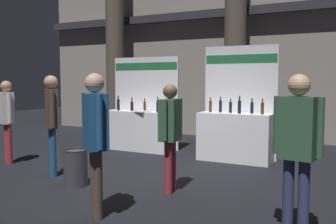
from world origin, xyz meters
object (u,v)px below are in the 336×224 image
at_px(visitor_5, 95,130).
at_px(visitor_0, 170,128).
at_px(visitor_1, 52,116).
at_px(visitor_2, 297,139).
at_px(trash_bin, 76,167).
at_px(visitor_4, 7,115).
at_px(exhibitor_booth_1, 236,132).
at_px(exhibitor_booth_0, 140,126).

bearing_deg(visitor_5, visitor_0, 116.45).
bearing_deg(visitor_1, visitor_2, 33.37).
distance_m(trash_bin, visitor_5, 1.75).
relative_size(visitor_0, visitor_4, 0.97).
bearing_deg(exhibitor_booth_1, visitor_1, -132.57).
bearing_deg(visitor_4, visitor_1, 13.33).
bearing_deg(visitor_1, visitor_5, 10.08).
relative_size(visitor_0, visitor_2, 0.93).
relative_size(exhibitor_booth_1, visitor_4, 1.44).
distance_m(trash_bin, visitor_2, 3.65).
xyz_separation_m(exhibitor_booth_1, visitor_2, (1.77, -3.50, 0.46)).
xyz_separation_m(exhibitor_booth_1, visitor_0, (-0.21, -2.69, 0.38)).
distance_m(exhibitor_booth_1, visitor_5, 4.13).
distance_m(trash_bin, visitor_4, 2.57).
height_order(trash_bin, visitor_0, visitor_0).
bearing_deg(visitor_0, visitor_2, -118.74).
relative_size(exhibitor_booth_1, visitor_2, 1.38).
height_order(exhibitor_booth_1, visitor_1, exhibitor_booth_1).
xyz_separation_m(visitor_4, visitor_5, (3.58, -1.63, 0.10)).
relative_size(trash_bin, visitor_0, 0.36).
bearing_deg(visitor_4, visitor_5, 1.24).
bearing_deg(visitor_2, trash_bin, 2.38).
xyz_separation_m(trash_bin, visitor_5, (1.20, -0.98, 0.82)).
relative_size(visitor_2, visitor_4, 1.05).
xyz_separation_m(visitor_1, visitor_2, (4.33, -0.71, -0.00)).
relative_size(exhibitor_booth_1, visitor_1, 1.37).
bearing_deg(visitor_5, visitor_4, -163.62).
distance_m(visitor_0, visitor_1, 2.35).
distance_m(exhibitor_booth_1, visitor_1, 3.81).
xyz_separation_m(visitor_2, visitor_4, (-5.92, 1.06, -0.08)).
bearing_deg(trash_bin, visitor_4, 164.85).
distance_m(exhibitor_booth_1, visitor_2, 3.95).
xyz_separation_m(exhibitor_booth_1, visitor_5, (-0.56, -4.07, 0.49)).
distance_m(visitor_0, visitor_5, 1.42).
distance_m(exhibitor_booth_0, visitor_2, 5.65).
relative_size(visitor_1, visitor_4, 1.06).
height_order(exhibitor_booth_0, visitor_2, exhibitor_booth_0).
height_order(visitor_2, visitor_5, visitor_5).
bearing_deg(visitor_1, visitor_4, -149.58).
height_order(exhibitor_booth_1, visitor_0, exhibitor_booth_1).
distance_m(exhibitor_booth_0, visitor_0, 3.68).
distance_m(visitor_0, visitor_2, 2.14).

